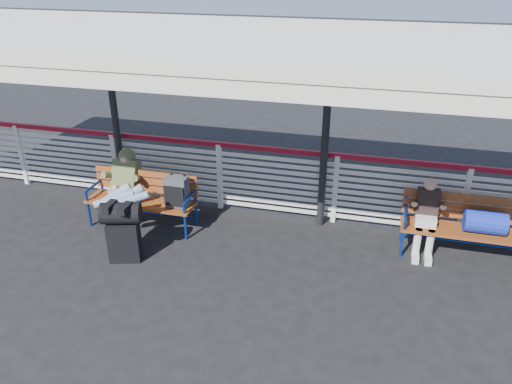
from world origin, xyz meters
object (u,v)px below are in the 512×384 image
(luggage_stack, at_px, (123,229))
(bench_right, at_px, (474,222))
(traveler_man, at_px, (122,192))
(companion_person, at_px, (426,216))
(bench_left, at_px, (155,193))

(luggage_stack, height_order, bench_right, luggage_stack)
(luggage_stack, distance_m, traveler_man, 0.80)
(bench_right, relative_size, companion_person, 1.57)
(bench_left, height_order, traveler_man, traveler_man)
(bench_left, distance_m, companion_person, 4.23)
(bench_right, relative_size, traveler_man, 1.10)
(luggage_stack, xyz_separation_m, bench_left, (0.03, 1.03, 0.10))
(bench_left, xyz_separation_m, bench_right, (4.89, 0.33, -0.02))
(bench_left, height_order, bench_right, bench_left)
(bench_right, bearing_deg, bench_left, -176.08)
(bench_right, xyz_separation_m, companion_person, (-0.67, -0.01, 0.00))
(luggage_stack, relative_size, companion_person, 0.81)
(luggage_stack, relative_size, traveler_man, 0.57)
(bench_right, distance_m, companion_person, 0.67)
(bench_left, relative_size, traveler_man, 1.10)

